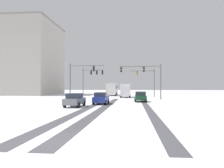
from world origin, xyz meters
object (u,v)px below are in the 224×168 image
Objects in this scene: car_blue_second at (101,98)px; bus_oncoming at (112,88)px; office_building_far_left_block at (11,59)px; traffic_signal_near_right at (146,74)px; box_truck_delivery at (125,90)px; traffic_signal_far_right at (148,78)px; car_dark_green_lead at (140,97)px; traffic_signal_far_left at (91,76)px; car_grey_third at (75,100)px; traffic_signal_near_left at (79,75)px.

car_blue_second is 30.07m from bus_oncoming.
traffic_signal_near_right is at bearing -31.44° from office_building_far_left_block.
traffic_signal_near_right is 11.16m from box_truck_delivery.
office_building_far_left_block is at bearing 162.80° from traffic_signal_far_right.
traffic_signal_far_right reaches higher than car_dark_green_lead.
traffic_signal_far_left reaches higher than car_blue_second.
car_grey_third is at bearing -91.94° from bus_oncoming.
traffic_signal_near_left is 12.86m from car_grey_third.
traffic_signal_near_right reaches higher than box_truck_delivery.
traffic_signal_far_right is 11.85m from traffic_signal_near_right.
car_dark_green_lead is 1.00× the size of car_blue_second.
box_truck_delivery reaches higher than car_dark_green_lead.
bus_oncoming reaches higher than car_grey_third.
car_blue_second is (-7.77, -21.88, -3.59)m from traffic_signal_far_right.
traffic_signal_far_right is 16.97m from car_dark_green_lead.
bus_oncoming is at bearing 80.73° from traffic_signal_near_left.
traffic_signal_near_right is at bearing 10.75° from traffic_signal_near_left.
car_dark_green_lead is (-2.22, -16.44, -3.59)m from traffic_signal_far_right.
traffic_signal_near_right is at bearing 56.60° from car_blue_second.
car_dark_green_lead is 0.55× the size of box_truck_delivery.
traffic_signal_far_right is 18.96m from traffic_signal_near_left.
car_dark_green_lead and car_blue_second have the same top height.
box_truck_delivery is (-4.07, 9.92, -3.07)m from traffic_signal_near_right.
car_blue_second is 20.19m from box_truck_delivery.
traffic_signal_far_right is 43.79m from office_building_far_left_block.
car_blue_second is at bearing -135.61° from car_dark_green_lead.
traffic_signal_far_left is at bearing 145.77° from traffic_signal_near_right.
car_dark_green_lead is 7.77m from car_blue_second.
traffic_signal_far_right is at bearing -17.20° from office_building_far_left_block.
car_blue_second is at bearing -109.55° from traffic_signal_far_right.
traffic_signal_far_right is 28.30m from car_grey_third.
traffic_signal_near_left is 0.23× the size of office_building_far_left_block.
box_truck_delivery is (-5.19, -1.87, -2.77)m from traffic_signal_far_right.
traffic_signal_far_right reaches higher than car_blue_second.
traffic_signal_near_right is 0.68× the size of bus_oncoming.
box_truck_delivery is at bearing -22.08° from office_building_far_left_block.
traffic_signal_near_right is 11.88m from traffic_signal_near_left.
car_grey_third is 0.37× the size of bus_oncoming.
traffic_signal_near_right is 13.95m from traffic_signal_far_left.
traffic_signal_near_right reaches higher than bus_oncoming.
car_blue_second is 0.55× the size of box_truck_delivery.
box_truck_delivery is (7.59, 12.14, -2.80)m from traffic_signal_near_left.
traffic_signal_far_right and traffic_signal_near_right have the same top height.
car_blue_second is at bearing -74.77° from traffic_signal_far_left.
traffic_signal_near_right is (-1.12, -11.79, 0.30)m from traffic_signal_far_right.
office_building_far_left_block reaches higher than car_grey_third.
car_dark_green_lead is at bearing -50.14° from traffic_signal_far_left.
traffic_signal_far_right is 0.23× the size of office_building_far_left_block.
traffic_signal_far_left is 0.23× the size of office_building_far_left_block.
car_blue_second is 4.94m from car_grey_third.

